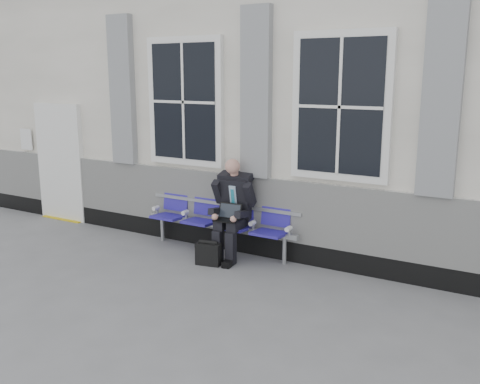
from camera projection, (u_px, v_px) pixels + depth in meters
The scene contains 5 objects.
ground at pixel (264, 301), 6.41m from camera, with size 70.00×70.00×0.00m, color slate.
station_building at pixel (361, 102), 8.87m from camera, with size 14.40×4.40×4.49m.
bench at pixel (220, 216), 8.12m from camera, with size 2.60×0.47×0.91m.
businessman at pixel (233, 205), 7.80m from camera, with size 0.63×0.85×1.48m.
briefcase at pixel (208, 254), 7.61m from camera, with size 0.37×0.21×0.36m.
Camera 1 is at (2.74, -5.32, 2.67)m, focal length 40.00 mm.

